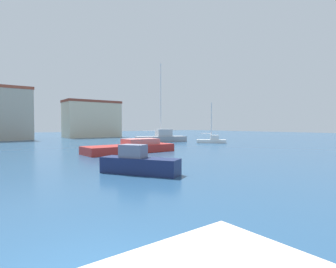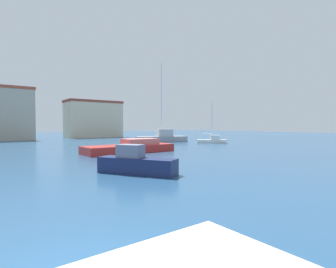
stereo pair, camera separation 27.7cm
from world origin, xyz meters
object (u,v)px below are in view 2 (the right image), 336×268
at_px(motorboat_red_far_right, 131,147).
at_px(sailboat_white_mid_harbor, 212,140).
at_px(motorboat_navy_distant_east, 136,163).
at_px(sailboat_grey_inner_mooring, 162,137).

height_order(motorboat_red_far_right, sailboat_white_mid_harbor, sailboat_white_mid_harbor).
bearing_deg(motorboat_red_far_right, sailboat_white_mid_harbor, 15.77).
height_order(sailboat_white_mid_harbor, motorboat_navy_distant_east, sailboat_white_mid_harbor).
distance_m(sailboat_grey_inner_mooring, motorboat_red_far_right, 16.25).
bearing_deg(motorboat_red_far_right, motorboat_navy_distant_east, -117.50).
height_order(motorboat_red_far_right, motorboat_navy_distant_east, motorboat_navy_distant_east).
relative_size(sailboat_grey_inner_mooring, motorboat_navy_distant_east, 2.81).
height_order(sailboat_grey_inner_mooring, sailboat_white_mid_harbor, sailboat_grey_inner_mooring).
bearing_deg(sailboat_white_mid_harbor, motorboat_navy_distant_east, -145.55).
xyz_separation_m(sailboat_grey_inner_mooring, motorboat_red_far_right, (-11.71, -11.27, -0.23)).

